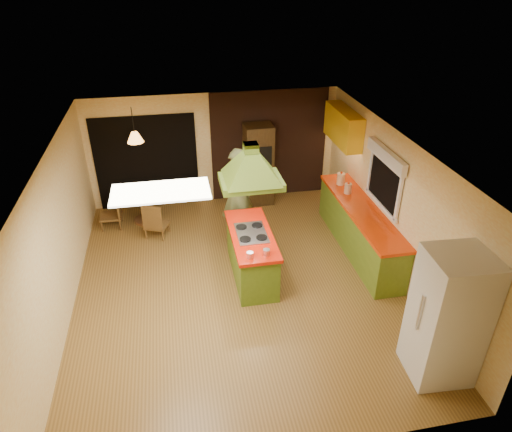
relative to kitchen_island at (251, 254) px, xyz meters
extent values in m
plane|color=olive|center=(-0.27, -0.18, -0.44)|extent=(6.50, 6.50, 0.00)
plane|color=#FFEDB6|center=(-0.27, 3.07, 0.81)|extent=(5.50, 0.00, 5.50)
plane|color=#FFEDB6|center=(-0.27, -3.43, 0.81)|extent=(5.50, 0.00, 5.50)
plane|color=#FFEDB6|center=(-3.02, -0.18, 0.81)|extent=(0.00, 6.50, 6.50)
plane|color=#FFEDB6|center=(2.48, -0.18, 0.81)|extent=(0.00, 6.50, 6.50)
plane|color=silver|center=(-0.27, -0.18, 2.06)|extent=(6.50, 6.50, 0.00)
cube|color=#381E14|center=(0.98, 3.05, 0.81)|extent=(2.64, 0.03, 2.50)
cube|color=black|center=(-1.77, 3.05, 0.61)|extent=(2.20, 0.03, 2.10)
cube|color=olive|center=(2.18, 0.42, -0.01)|extent=(0.58, 3.00, 0.86)
cube|color=#E53807|center=(2.18, 0.42, 0.45)|extent=(0.62, 3.05, 0.06)
cube|color=yellow|center=(2.30, 2.02, 1.51)|extent=(0.34, 1.40, 0.70)
cube|color=black|center=(2.45, 0.22, 1.11)|extent=(0.03, 1.16, 0.96)
cube|color=white|center=(2.40, 0.22, 1.58)|extent=(0.10, 1.35, 0.22)
cube|color=white|center=(-1.37, -1.38, 2.04)|extent=(1.20, 0.60, 0.03)
cube|color=#57771D|center=(0.00, 0.00, -0.04)|extent=(0.65, 1.67, 0.82)
cube|color=red|center=(0.00, 0.00, 0.40)|extent=(0.70, 1.75, 0.06)
cube|color=silver|center=(0.00, 0.00, 0.44)|extent=(0.51, 0.73, 0.02)
cube|color=#506B1A|center=(0.00, 0.00, 1.41)|extent=(0.99, 0.71, 0.12)
pyramid|color=#506B1A|center=(0.00, 0.00, 1.91)|extent=(0.99, 0.71, 0.45)
cube|color=#506B1A|center=(0.00, 0.00, 1.98)|extent=(0.22, 0.22, 0.14)
imported|color=#4D532C|center=(-0.05, 1.22, 0.53)|extent=(0.83, 0.67, 1.95)
cube|color=white|center=(2.09, -2.61, 0.51)|extent=(0.83, 0.79, 1.91)
cube|color=#412E15|center=(0.67, 2.77, 0.48)|extent=(0.62, 0.59, 1.84)
cube|color=black|center=(0.67, 2.47, 0.78)|extent=(0.47, 0.03, 0.45)
cube|color=black|center=(0.67, 2.47, 0.28)|extent=(0.47, 0.03, 0.45)
cylinder|color=brown|center=(-1.89, 2.32, 0.22)|extent=(0.92, 0.92, 0.05)
cylinder|color=brown|center=(-1.89, 2.32, -0.10)|extent=(0.14, 0.14, 0.64)
cylinder|color=brown|center=(-1.89, 2.32, -0.42)|extent=(0.51, 0.51, 0.05)
cone|color=#FF9E3F|center=(-1.89, 2.32, 1.46)|extent=(0.40, 0.40, 0.21)
cylinder|color=#F0E2C1|center=(2.13, 1.45, 0.59)|extent=(0.18, 0.18, 0.24)
cylinder|color=beige|center=(2.13, 1.05, 0.58)|extent=(0.17, 0.17, 0.20)
cylinder|color=#FFF2CD|center=(2.13, 1.05, 0.56)|extent=(0.17, 0.17, 0.17)
camera|label=1|loc=(-1.17, -6.49, 4.56)|focal=32.00mm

